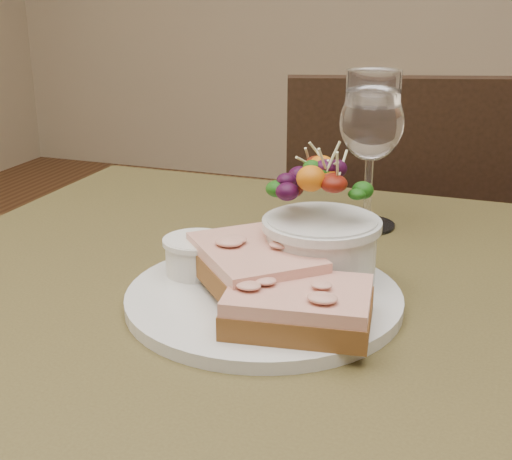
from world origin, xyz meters
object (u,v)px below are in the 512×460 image
(wine_glass, at_px, (371,127))
(sandwich_back, at_px, (255,264))
(cafe_table, at_px, (262,390))
(dinner_plate, at_px, (264,298))
(ramekin, at_px, (196,254))
(chair_far, at_px, (389,375))
(salad_bowl, at_px, (322,221))
(sandwich_front, at_px, (299,306))

(wine_glass, bearing_deg, sandwich_back, -102.70)
(cafe_table, relative_size, dinner_plate, 3.11)
(cafe_table, xyz_separation_m, sandwich_back, (-0.00, -0.01, 0.14))
(dinner_plate, height_order, ramekin, ramekin)
(cafe_table, distance_m, wine_glass, 0.33)
(ramekin, bearing_deg, sandwich_back, -15.08)
(dinner_plate, bearing_deg, chair_far, 87.75)
(sandwich_back, xyz_separation_m, salad_bowl, (0.05, 0.05, 0.03))
(cafe_table, bearing_deg, dinner_plate, -66.30)
(sandwich_front, relative_size, wine_glass, 0.75)
(sandwich_front, xyz_separation_m, wine_glass, (-0.00, 0.30, 0.09))
(dinner_plate, bearing_deg, sandwich_back, 158.48)
(cafe_table, height_order, ramekin, ramekin)
(salad_bowl, xyz_separation_m, wine_glass, (0.00, 0.20, 0.05))
(sandwich_back, xyz_separation_m, wine_glass, (0.06, 0.25, 0.09))
(sandwich_back, bearing_deg, sandwich_front, 3.98)
(chair_far, distance_m, wine_glass, 0.72)
(cafe_table, distance_m, chair_far, 0.76)
(dinner_plate, distance_m, salad_bowl, 0.09)
(chair_far, bearing_deg, dinner_plate, 70.25)
(dinner_plate, height_order, salad_bowl, salad_bowl)
(dinner_plate, distance_m, sandwich_front, 0.07)
(ramekin, distance_m, salad_bowl, 0.13)
(dinner_plate, bearing_deg, wine_glass, 79.67)
(dinner_plate, xyz_separation_m, sandwich_front, (0.05, -0.05, 0.02))
(wine_glass, bearing_deg, sandwich_front, -89.39)
(chair_far, height_order, sandwich_back, chair_far)
(wine_glass, bearing_deg, chair_far, 92.51)
(cafe_table, height_order, sandwich_front, sandwich_front)
(dinner_plate, height_order, sandwich_back, sandwich_back)
(chair_far, height_order, dinner_plate, chair_far)
(sandwich_back, distance_m, salad_bowl, 0.08)
(cafe_table, xyz_separation_m, sandwich_front, (0.05, -0.06, 0.13))
(chair_far, height_order, salad_bowl, chair_far)
(sandwich_back, relative_size, wine_glass, 0.91)
(ramekin, xyz_separation_m, wine_glass, (0.12, 0.23, 0.09))
(chair_far, relative_size, ramekin, 14.82)
(ramekin, bearing_deg, salad_bowl, 12.56)
(dinner_plate, distance_m, sandwich_back, 0.03)
(sandwich_front, bearing_deg, chair_far, 83.72)
(ramekin, height_order, wine_glass, wine_glass)
(cafe_table, relative_size, sandwich_front, 6.08)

